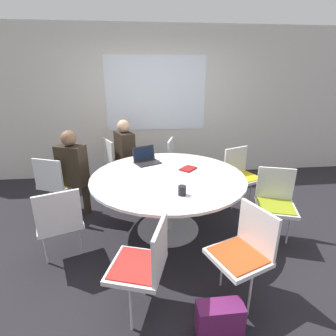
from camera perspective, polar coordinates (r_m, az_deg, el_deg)
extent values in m
plane|color=black|center=(3.52, 0.00, -13.08)|extent=(16.00, 16.00, 0.00)
cube|color=silver|center=(4.97, -2.62, 13.57)|extent=(8.00, 0.06, 2.70)
cube|color=white|center=(4.92, -2.63, 15.84)|extent=(1.80, 0.01, 1.30)
cylinder|color=#B7B7BC|center=(3.51, 0.00, -12.95)|extent=(0.79, 0.79, 0.02)
cylinder|color=#B7B7BC|center=(3.33, 0.00, -7.77)|extent=(0.13, 0.13, 0.70)
cylinder|color=white|center=(3.17, 0.00, -1.95)|extent=(1.86, 1.86, 0.03)
cube|color=silver|center=(4.59, -10.34, 1.23)|extent=(0.57, 0.58, 0.04)
cube|color=red|center=(4.58, -10.36, 1.54)|extent=(0.50, 0.51, 0.01)
cube|color=silver|center=(4.46, -12.84, 3.46)|extent=(0.21, 0.39, 0.40)
cylinder|color=silver|center=(4.83, -10.96, -0.85)|extent=(0.02, 0.02, 0.44)
cylinder|color=silver|center=(4.52, -9.29, -2.27)|extent=(0.02, 0.02, 0.44)
cube|color=silver|center=(3.96, -22.47, -3.21)|extent=(0.56, 0.55, 0.04)
cube|color=olive|center=(3.95, -22.52, -2.86)|extent=(0.50, 0.49, 0.01)
cube|color=silver|center=(3.74, -24.69, -1.24)|extent=(0.40, 0.18, 0.40)
cylinder|color=silver|center=(4.16, -24.02, -5.92)|extent=(0.02, 0.02, 0.44)
cylinder|color=silver|center=(3.95, -19.91, -6.72)|extent=(0.02, 0.02, 0.44)
cube|color=silver|center=(3.01, -22.52, -10.81)|extent=(0.56, 0.55, 0.04)
cube|color=teal|center=(3.00, -22.59, -10.39)|extent=(0.49, 0.48, 0.01)
cube|color=silver|center=(2.73, -22.75, -8.82)|extent=(0.40, 0.17, 0.40)
cylinder|color=silver|center=(3.14, -25.28, -15.10)|extent=(0.02, 0.02, 0.44)
cylinder|color=silver|center=(3.14, -18.57, -14.01)|extent=(0.02, 0.02, 0.44)
cube|color=silver|center=(2.26, -6.84, -20.70)|extent=(0.53, 0.55, 0.04)
cube|color=red|center=(2.24, -6.87, -20.20)|extent=(0.47, 0.48, 0.01)
cube|color=silver|center=(2.08, -1.75, -16.96)|extent=(0.16, 0.41, 0.40)
cylinder|color=silver|center=(2.31, -8.12, -28.02)|extent=(0.02, 0.02, 0.44)
cylinder|color=silver|center=(2.55, -5.25, -22.18)|extent=(0.02, 0.02, 0.44)
cube|color=silver|center=(2.41, 14.90, -18.30)|extent=(0.55, 0.56, 0.04)
cube|color=#E04C1E|center=(2.40, 14.96, -17.82)|extent=(0.49, 0.50, 0.01)
cube|color=silver|center=(2.40, 18.93, -12.48)|extent=(0.18, 0.40, 0.40)
cylinder|color=silver|center=(2.48, 17.40, -24.76)|extent=(0.02, 0.02, 0.44)
cylinder|color=silver|center=(2.66, 11.67, -20.34)|extent=(0.02, 0.02, 0.44)
cube|color=silver|center=(3.29, 22.34, -8.02)|extent=(0.55, 0.54, 0.04)
cube|color=olive|center=(3.28, 22.40, -7.62)|extent=(0.48, 0.47, 0.01)
cube|color=silver|center=(3.37, 22.32, -3.17)|extent=(0.41, 0.16, 0.40)
cylinder|color=silver|center=(3.45, 24.80, -11.66)|extent=(0.02, 0.02, 0.44)
cylinder|color=silver|center=(3.38, 18.73, -11.44)|extent=(0.02, 0.02, 0.44)
cube|color=silver|center=(4.00, 16.09, -2.18)|extent=(0.57, 0.56, 0.04)
cube|color=gold|center=(3.99, 16.13, -1.83)|extent=(0.50, 0.49, 0.01)
cube|color=silver|center=(4.05, 14.48, 1.61)|extent=(0.40, 0.19, 0.40)
cylinder|color=silver|center=(4.22, 17.53, -4.70)|extent=(0.02, 0.02, 0.44)
cylinder|color=silver|center=(3.98, 13.89, -5.86)|extent=(0.02, 0.02, 0.44)
cube|color=silver|center=(4.44, 2.99, 0.88)|extent=(0.53, 0.54, 0.04)
cube|color=#4C5156|center=(4.43, 3.00, 1.19)|extent=(0.47, 0.48, 0.01)
cube|color=silver|center=(4.40, 0.52, 3.74)|extent=(0.15, 0.41, 0.40)
cylinder|color=silver|center=(4.69, 3.23, -1.15)|extent=(0.02, 0.02, 0.44)
cylinder|color=silver|center=(4.36, 2.62, -2.87)|extent=(0.02, 0.02, 0.44)
cylinder|color=#2D2319|center=(4.57, -8.30, -1.67)|extent=(0.10, 0.10, 0.48)
cylinder|color=#2D2319|center=(4.42, -7.36, -2.42)|extent=(0.10, 0.10, 0.48)
cube|color=#2D2319|center=(4.29, -9.38, 4.06)|extent=(0.35, 0.42, 0.55)
sphere|color=tan|center=(4.20, -9.68, 8.98)|extent=(0.20, 0.20, 0.20)
cylinder|color=#2D2319|center=(4.03, -19.51, -5.79)|extent=(0.10, 0.10, 0.48)
cylinder|color=#2D2319|center=(3.94, -17.33, -6.18)|extent=(0.10, 0.10, 0.48)
cube|color=#2D2319|center=(3.72, -20.13, 0.50)|extent=(0.42, 0.34, 0.55)
sphere|color=brown|center=(3.62, -20.85, 6.10)|extent=(0.20, 0.20, 0.20)
cube|color=#232326|center=(3.60, -4.46, 1.14)|extent=(0.39, 0.35, 0.02)
cube|color=#232326|center=(3.66, -5.32, 3.23)|extent=(0.32, 0.19, 0.20)
cube|color=black|center=(3.65, -5.28, 3.21)|extent=(0.28, 0.16, 0.17)
cube|color=maroon|center=(3.37, 4.38, -0.16)|extent=(0.25, 0.26, 0.02)
cylinder|color=black|center=(2.67, 3.09, -4.91)|extent=(0.08, 0.08, 0.10)
cube|color=#661E56|center=(2.37, 11.18, -29.54)|extent=(0.36, 0.16, 0.28)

